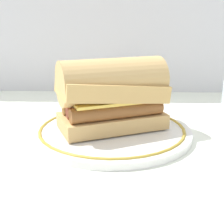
# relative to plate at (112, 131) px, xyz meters

# --- Properties ---
(ground_plane) EXTENTS (1.50, 1.50, 0.00)m
(ground_plane) POSITION_rel_plate_xyz_m (0.01, 0.00, -0.01)
(ground_plane) COLOR white
(plate) EXTENTS (0.29, 0.29, 0.01)m
(plate) POSITION_rel_plate_xyz_m (0.00, 0.00, 0.00)
(plate) COLOR white
(plate) RESTS_ON ground_plane
(sausage_sandwich) EXTENTS (0.21, 0.16, 0.13)m
(sausage_sandwich) POSITION_rel_plate_xyz_m (0.00, -0.00, 0.07)
(sausage_sandwich) COLOR tan
(sausage_sandwich) RESTS_ON plate
(salt_shaker) EXTENTS (0.03, 0.03, 0.08)m
(salt_shaker) POSITION_rel_plate_xyz_m (0.05, 0.30, 0.03)
(salt_shaker) COLOR white
(salt_shaker) RESTS_ON ground_plane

